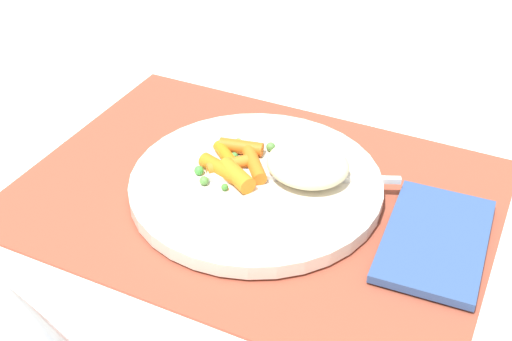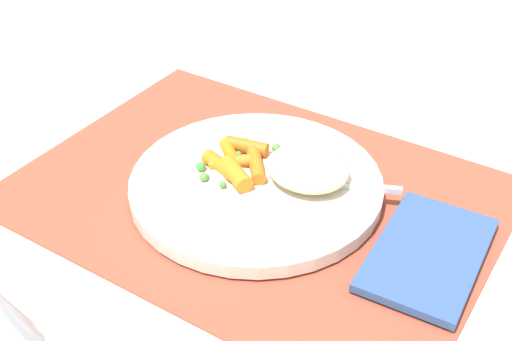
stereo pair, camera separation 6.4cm
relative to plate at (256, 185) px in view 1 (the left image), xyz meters
The scene contains 8 objects.
ground_plane 0.01m from the plate, ahead, with size 2.40×2.40×0.00m, color white.
placemat 0.01m from the plate, ahead, with size 0.46×0.34×0.01m, color #9E4733.
plate is the anchor object (origin of this frame).
rice_mound 0.06m from the plate, 150.80° to the right, with size 0.08×0.07×0.03m, color beige.
carrot_portion 0.03m from the plate, 10.84° to the right, with size 0.07×0.08×0.02m.
pea_scatter 0.03m from the plate, 21.26° to the right, with size 0.08×0.09×0.01m.
fork 0.03m from the plate, 156.95° to the right, with size 0.18×0.08×0.01m.
napkin 0.18m from the plate, behind, with size 0.09×0.15×0.01m, color #33518C.
Camera 1 is at (-0.23, 0.48, 0.42)m, focal length 47.26 mm.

